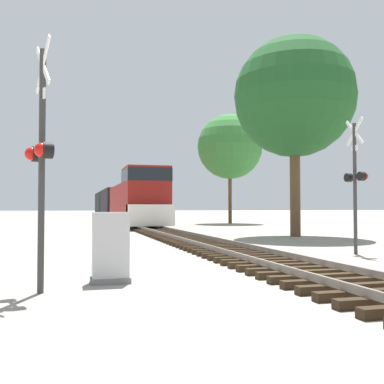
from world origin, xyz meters
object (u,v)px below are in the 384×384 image
Objects in this scene: crossing_signal_far at (356,179)px; crossing_signal_near at (41,155)px; freight_train at (119,204)px; relay_cabinet at (110,248)px; tree_mid_background at (230,147)px; tree_far_right at (294,97)px.

crossing_signal_near is at bearing 113.12° from crossing_signal_far.
relay_cabinet is (-4.42, -41.68, -1.22)m from freight_train.
tree_mid_background is at bearing -46.40° from freight_train.
crossing_signal_far is 3.11× the size of relay_cabinet.
tree_mid_background reaches higher than crossing_signal_near.
freight_train is 9.63× the size of crossing_signal_near.
crossing_signal_near is 0.44× the size of tree_mid_background.
freight_train is at bearing 83.95° from relay_cabinet.
tree_far_right is at bearing -99.59° from tree_mid_background.
crossing_signal_far is 0.43× the size of tree_mid_background.
crossing_signal_far is 9.37m from relay_cabinet.
tree_mid_background is (3.24, 19.16, -0.08)m from tree_far_right.
crossing_signal_near reaches higher than freight_train.
crossing_signal_near reaches higher than crossing_signal_far.
freight_train is at bearing 154.11° from crossing_signal_near.
tree_far_right reaches higher than crossing_signal_far.
tree_mid_background is at bearing 65.87° from relay_cabinet.
tree_far_right reaches higher than crossing_signal_near.
tree_mid_background is (14.11, 31.51, 6.74)m from relay_cabinet.
freight_train is 4.26× the size of tree_mid_background.
tree_far_right reaches higher than freight_train.
freight_train is 9.87× the size of crossing_signal_far.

